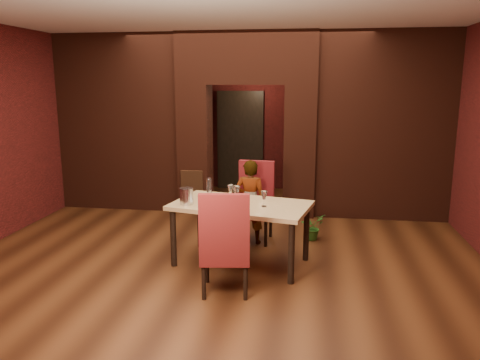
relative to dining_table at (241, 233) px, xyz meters
The scene contains 23 objects.
floor 0.68m from the dining_table, 118.09° to the left, with size 8.00×8.00×0.00m, color #4D2713.
ceiling 2.85m from the dining_table, 118.09° to the left, with size 7.00×8.00×0.04m, color silver.
wall_back 4.65m from the dining_table, 93.31° to the left, with size 7.00×0.04×3.20m, color maroon.
wall_front 3.72m from the dining_table, 94.22° to the right, with size 7.00×0.04×3.20m, color maroon.
pillar_left 2.86m from the dining_table, 115.94° to the left, with size 0.55×0.55×2.30m, color maroon.
pillar_right 2.68m from the dining_table, 74.47° to the left, with size 0.55×0.55×2.30m, color maroon.
lintel 3.43m from the dining_table, 95.95° to the left, with size 2.45×0.55×0.90m, color maroon.
wing_wall_left 3.80m from the dining_table, 136.53° to the left, with size 2.27×0.35×3.20m, color maroon.
wing_wall_right 3.47m from the dining_table, 49.76° to the left, with size 2.27×0.35×3.20m, color maroon.
vent_panel 2.51m from the dining_table, 118.90° to the left, with size 0.40×0.03×0.50m, color brown.
rear_door 4.52m from the dining_table, 98.47° to the left, with size 0.90×0.08×2.10m, color black.
rear_door_frame 4.48m from the dining_table, 98.55° to the left, with size 1.02×0.04×2.22m, color black.
dining_table is the anchor object (origin of this frame).
chair_far 0.94m from the dining_table, 86.46° to the left, with size 0.54×0.54×1.19m, color maroon.
chair_near 0.88m from the dining_table, 93.48° to the right, with size 0.54×0.54×1.20m, color maroon.
person_seated 0.85m from the dining_table, 88.78° to the left, with size 0.46×0.30×1.25m, color beige.
wine_glass_a 0.56m from the dining_table, 135.16° to the left, with size 0.08×0.08×0.20m, color white, non-canonical shape.
wine_glass_b 0.53m from the dining_table, behind, with size 0.09×0.09×0.23m, color white, non-canonical shape.
wine_glass_c 0.60m from the dining_table, 18.75° to the right, with size 0.08×0.08×0.20m, color white, non-canonical shape.
tasting_sheet 0.52m from the dining_table, 154.16° to the right, with size 0.33×0.24×0.00m, color white.
wine_bucket 0.87m from the dining_table, 168.43° to the right, with size 0.17×0.17×0.21m, color #BCBBC3.
water_bottle 0.71m from the dining_table, behind, with size 0.07×0.07×0.32m, color silver.
potted_plant 1.45m from the dining_table, 49.77° to the left, with size 0.36×0.31×0.40m, color #285F1C.
Camera 1 is at (1.10, -6.26, 2.35)m, focal length 35.00 mm.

